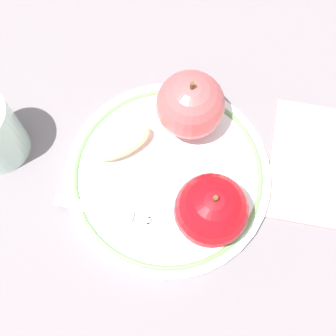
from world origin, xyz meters
The scene contains 7 objects.
ground_plane centered at (0.00, 0.00, 0.00)m, with size 2.00×2.00×0.00m, color slate.
plate centered at (0.01, -0.01, 0.01)m, with size 0.24×0.24×0.02m.
apple_red_whole centered at (0.02, 0.07, 0.06)m, with size 0.08×0.08×0.09m.
apple_second_whole centered at (0.07, -0.05, 0.06)m, with size 0.08×0.08×0.09m.
apple_slice_front centered at (-0.05, 0.02, 0.03)m, with size 0.07×0.03×0.02m, color beige.
fork centered at (-0.02, -0.07, 0.02)m, with size 0.17×0.03×0.00m.
napkin_folded centered at (0.20, 0.06, 0.00)m, with size 0.14×0.16×0.01m, color #C19F94.
Camera 1 is at (0.06, -0.18, 0.54)m, focal length 50.00 mm.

